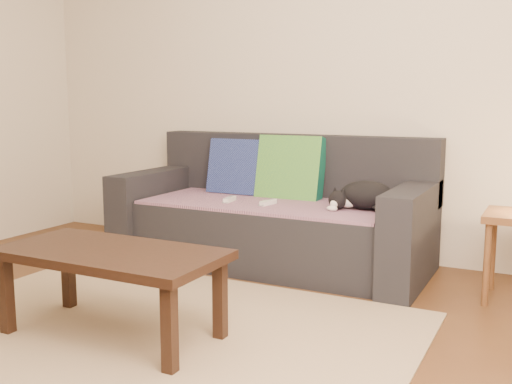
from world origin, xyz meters
TOP-DOWN VIEW (x-y plane):
  - ground at (0.00, 0.00)m, footprint 4.50×4.50m
  - back_wall at (0.00, 2.00)m, footprint 4.50×0.04m
  - sofa at (0.00, 1.57)m, footprint 2.10×0.94m
  - throw_blanket at (0.00, 1.48)m, footprint 1.66×0.74m
  - cushion_navy at (-0.39, 1.74)m, footprint 0.40×0.18m
  - cushion_green at (0.04, 1.74)m, footprint 0.47×0.22m
  - cat at (0.65, 1.51)m, footprint 0.41×0.30m
  - wii_remote_a at (-0.24, 1.38)m, footprint 0.05×0.15m
  - wii_remote_b at (0.05, 1.39)m, footprint 0.06×0.15m
  - rug at (0.00, 0.15)m, footprint 2.50×1.80m
  - coffee_table at (-0.12, 0.03)m, footprint 1.07×0.54m

SIDE VIEW (x-z plane):
  - ground at x=0.00m, z-range 0.00..0.00m
  - rug at x=0.00m, z-range 0.00..0.01m
  - sofa at x=0.00m, z-range -0.13..0.74m
  - coffee_table at x=-0.12m, z-range 0.16..0.59m
  - throw_blanket at x=0.00m, z-range 0.42..0.44m
  - wii_remote_a at x=-0.24m, z-range 0.44..0.47m
  - wii_remote_b at x=0.05m, z-range 0.44..0.47m
  - cat at x=0.65m, z-range 0.44..0.62m
  - cushion_navy at x=-0.39m, z-range 0.42..0.84m
  - cushion_green at x=0.04m, z-range 0.39..0.87m
  - back_wall at x=0.00m, z-range 0.00..2.60m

